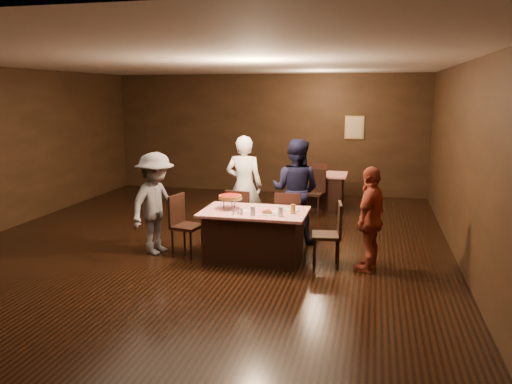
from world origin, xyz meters
The scene contains 22 objects.
room centered at (0.00, 0.01, 2.14)m, with size 10.00×10.04×3.02m.
main_table centered at (0.96, -0.31, 0.39)m, with size 1.60×1.00×0.77m, color #A30A18.
back_table centered at (1.49, 3.51, 0.39)m, with size 1.30×0.90×0.77m, color red.
chair_far_left centered at (0.56, 0.44, 0.47)m, with size 0.42×0.42×0.95m, color black.
chair_far_right centered at (1.36, 0.44, 0.47)m, with size 0.42×0.42×0.95m, color black.
chair_end_left centered at (-0.14, -0.31, 0.47)m, with size 0.42×0.42×0.95m, color black.
chair_end_right centered at (2.06, -0.31, 0.47)m, with size 0.42×0.42×0.95m, color black.
chair_back_near centered at (1.49, 2.81, 0.47)m, with size 0.42×0.42×0.95m, color black.
chair_back_far centered at (1.49, 4.11, 0.47)m, with size 0.42×0.42×0.95m, color black.
diner_white_jacket centered at (0.46, 0.96, 0.90)m, with size 0.66×0.43×1.80m, color white.
diner_navy_hoodie centered at (1.41, 0.84, 0.89)m, with size 0.86×0.67×1.78m, color black.
diner_grey_knit centered at (-0.64, -0.36, 0.81)m, with size 1.05×0.60×1.62m, color #5E5D62.
diner_red_shirt centered at (2.69, -0.40, 0.76)m, with size 0.89×0.37×1.53m, color maroon.
pizza_stand centered at (0.56, -0.26, 0.95)m, with size 0.38×0.38×0.22m.
plate_with_slice centered at (1.21, -0.49, 0.80)m, with size 0.25×0.25×0.06m.
plate_empty centered at (1.51, -0.16, 0.78)m, with size 0.25×0.25×0.01m, color white.
glass_front_left centered at (1.01, -0.61, 0.84)m, with size 0.08×0.08×0.14m, color silver.
glass_front_right centered at (1.41, -0.56, 0.84)m, with size 0.08×0.08×0.14m, color silver.
glass_amber centered at (1.56, -0.36, 0.84)m, with size 0.08×0.08×0.14m, color #BF7F26.
condiments centered at (0.78, -0.59, 0.82)m, with size 0.17×0.10×0.09m.
napkin_center centered at (1.26, -0.31, 0.77)m, with size 0.16×0.16×0.01m, color white.
napkin_left centered at (0.81, -0.36, 0.77)m, with size 0.16×0.16×0.01m, color white.
Camera 1 is at (2.69, -7.49, 2.54)m, focal length 35.00 mm.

